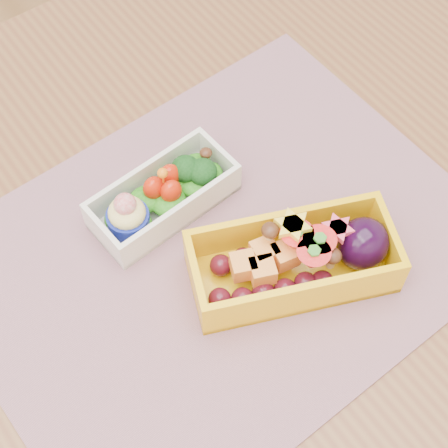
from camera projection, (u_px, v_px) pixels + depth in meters
ground at (230, 434)px, 1.37m from camera, size 3.00×3.00×0.00m
table at (234, 272)px, 0.81m from camera, size 1.20×0.80×0.75m
placemat at (221, 252)px, 0.71m from camera, size 0.50×0.39×0.00m
bento_white at (163, 196)px, 0.72m from camera, size 0.15×0.08×0.06m
bento_yellow at (298, 260)px, 0.68m from camera, size 0.21×0.15×0.06m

